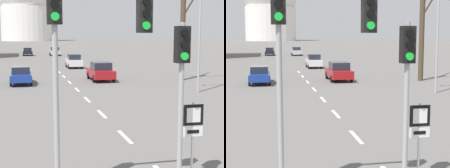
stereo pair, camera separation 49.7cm
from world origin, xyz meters
TOP-DOWN VIEW (x-y plane):
  - lane_stripe_2 at (0.00, 11.05)m, footprint 0.16×2.00m
  - lane_stripe_3 at (0.00, 15.55)m, footprint 0.16×2.00m
  - lane_stripe_4 at (0.00, 20.05)m, footprint 0.16×2.00m
  - lane_stripe_5 at (0.00, 24.55)m, footprint 0.16×2.00m
  - lane_stripe_6 at (0.00, 29.05)m, footprint 0.16×2.00m
  - lane_stripe_7 at (0.00, 33.55)m, footprint 0.16×2.00m
  - lane_stripe_8 at (0.00, 38.05)m, footprint 0.16×2.00m
  - traffic_signal_centre_tall at (0.08, 5.83)m, footprint 0.36×0.34m
  - traffic_signal_near_left at (-2.44, 5.90)m, footprint 2.64×0.34m
  - route_sign_post at (0.64, 6.20)m, footprint 0.60×0.08m
  - street_lamp_right at (7.98, 21.27)m, footprint 2.17×0.36m
  - sedan_near_left at (-2.82, 72.18)m, footprint 1.86×4.45m
  - sedan_near_right at (-4.11, 28.78)m, footprint 1.77×4.30m
  - sedan_mid_centre at (2.30, 42.79)m, footprint 1.74×3.95m
  - sedan_far_left at (2.91, 29.63)m, footprint 1.94×4.38m
  - sedan_far_right at (2.35, 70.62)m, footprint 1.90×4.45m
  - bare_tree_right_near at (10.19, 28.21)m, footprint 4.59×3.70m
  - capitol_dome at (0.00, 240.86)m, footprint 35.37×35.37m

SIDE VIEW (x-z plane):
  - lane_stripe_2 at x=0.00m, z-range 0.00..0.01m
  - lane_stripe_3 at x=0.00m, z-range 0.00..0.01m
  - lane_stripe_4 at x=0.00m, z-range 0.00..0.01m
  - lane_stripe_5 at x=0.00m, z-range 0.00..0.01m
  - lane_stripe_6 at x=0.00m, z-range 0.00..0.01m
  - lane_stripe_7 at x=0.00m, z-range 0.00..0.01m
  - lane_stripe_8 at x=0.00m, z-range 0.00..0.01m
  - sedan_near_right at x=-4.11m, z-range 0.03..1.54m
  - sedan_near_left at x=-2.82m, z-range 0.01..1.59m
  - sedan_far_left at x=2.91m, z-range 0.00..1.68m
  - sedan_far_right at x=2.35m, z-range 0.01..1.68m
  - sedan_mid_centre at x=2.30m, z-range -0.01..1.70m
  - route_sign_post at x=0.64m, z-range 0.40..2.66m
  - traffic_signal_centre_tall at x=0.08m, z-range 0.90..5.38m
  - traffic_signal_near_left at x=-2.44m, z-range 1.43..6.89m
  - bare_tree_right_near at x=10.19m, z-range 0.09..9.73m
  - street_lamp_right at x=7.98m, z-range 0.96..9.97m
  - capitol_dome at x=0.00m, z-range -0.64..49.31m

